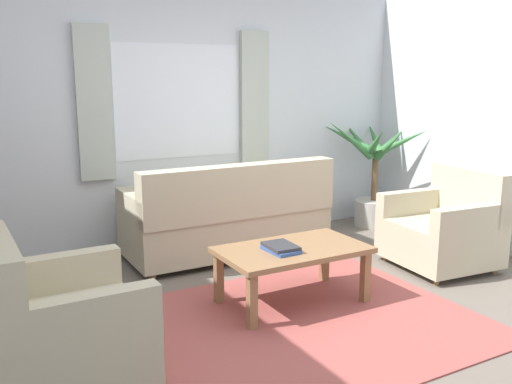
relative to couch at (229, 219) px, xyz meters
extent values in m
plane|color=#6B6056|center=(-0.24, -1.60, -0.37)|extent=(6.24, 6.24, 0.00)
cube|color=silver|center=(-0.24, 0.66, 0.93)|extent=(5.32, 0.12, 2.60)
cube|color=white|center=(-0.24, 0.60, 1.08)|extent=(1.30, 0.01, 1.10)
cube|color=#B2BCB2|center=(-1.07, 0.57, 1.08)|extent=(0.32, 0.06, 1.40)
cube|color=#B2BCB2|center=(0.59, 0.57, 1.08)|extent=(0.32, 0.06, 1.40)
cube|color=#9E4C47|center=(-0.24, -1.60, -0.36)|extent=(2.40, 1.97, 0.01)
cube|color=#BCB293|center=(0.00, 0.07, -0.12)|extent=(1.90, 0.80, 0.38)
cube|color=#BCB293|center=(0.00, -0.25, 0.31)|extent=(1.90, 0.20, 0.48)
cube|color=#BCB293|center=(0.87, 0.07, 0.19)|extent=(0.16, 0.80, 0.24)
cube|color=#BCB293|center=(-0.87, 0.07, 0.19)|extent=(0.16, 0.80, 0.24)
cylinder|color=olive|center=(0.85, 0.37, -0.34)|extent=(0.06, 0.06, 0.06)
cylinder|color=olive|center=(-0.85, 0.37, -0.34)|extent=(0.06, 0.06, 0.06)
cylinder|color=olive|center=(0.85, -0.23, -0.34)|extent=(0.06, 0.06, 0.06)
cylinder|color=olive|center=(-0.85, -0.23, -0.34)|extent=(0.06, 0.06, 0.06)
cube|color=#BCB293|center=(-1.79, -1.59, -0.13)|extent=(0.81, 0.85, 0.36)
cube|color=#BCB293|center=(-1.79, -1.95, 0.16)|extent=(0.80, 0.13, 0.22)
cube|color=#BCB293|center=(-1.80, -1.23, 0.16)|extent=(0.80, 0.13, 0.22)
cylinder|color=olive|center=(-1.48, -1.25, -0.34)|extent=(0.05, 0.05, 0.06)
cylinder|color=olive|center=(-2.12, -1.26, -0.34)|extent=(0.05, 0.05, 0.06)
cube|color=#BCB293|center=(1.50, -1.21, -0.13)|extent=(0.87, 0.90, 0.36)
cube|color=#BCB293|center=(1.83, -1.23, 0.28)|extent=(0.25, 0.85, 0.46)
cube|color=#BCB293|center=(1.54, -0.85, 0.16)|extent=(0.81, 0.19, 0.22)
cube|color=#BCB293|center=(1.47, -1.56, 0.16)|extent=(0.81, 0.19, 0.22)
cylinder|color=olive|center=(1.21, -0.84, -0.34)|extent=(0.05, 0.05, 0.06)
cylinder|color=olive|center=(1.16, -1.52, -0.34)|extent=(0.05, 0.05, 0.06)
cylinder|color=olive|center=(1.85, -0.89, -0.34)|extent=(0.05, 0.05, 0.06)
cylinder|color=olive|center=(1.80, -1.57, -0.34)|extent=(0.05, 0.05, 0.06)
cube|color=olive|center=(-0.10, -1.25, 0.05)|extent=(1.10, 0.64, 0.04)
cube|color=olive|center=(-0.59, -1.51, -0.17)|extent=(0.06, 0.06, 0.40)
cube|color=olive|center=(0.39, -1.51, -0.17)|extent=(0.06, 0.06, 0.40)
cube|color=olive|center=(-0.59, -0.99, -0.17)|extent=(0.06, 0.06, 0.40)
cube|color=olive|center=(0.39, -0.99, -0.17)|extent=(0.06, 0.06, 0.40)
cube|color=#335199|center=(-0.22, -1.29, 0.08)|extent=(0.20, 0.28, 0.03)
cube|color=#2D2D33|center=(-0.22, -1.28, 0.11)|extent=(0.21, 0.27, 0.02)
cylinder|color=#B7B2A8|center=(1.95, 0.19, -0.22)|extent=(0.43, 0.43, 0.30)
cylinder|color=brown|center=(1.95, 0.19, 0.17)|extent=(0.07, 0.07, 0.48)
cone|color=#38753D|center=(2.21, 0.22, 0.60)|extent=(0.51, 0.15, 0.37)
cone|color=#38753D|center=(2.13, 0.44, 0.63)|extent=(0.36, 0.55, 0.42)
cone|color=#38753D|center=(1.91, 0.49, 0.62)|extent=(0.15, 0.53, 0.46)
cone|color=#38753D|center=(1.70, 0.40, 0.64)|extent=(0.48, 0.53, 0.40)
cone|color=#38753D|center=(1.63, 0.24, 0.64)|extent=(0.58, 0.20, 0.48)
cone|color=#38753D|center=(1.73, -0.05, 0.64)|extent=(0.41, 0.57, 0.41)
cone|color=#38753D|center=(1.91, -0.04, 0.58)|extent=(0.15, 0.44, 0.38)
cone|color=#38753D|center=(2.15, -0.01, 0.61)|extent=(0.42, 0.49, 0.39)
camera|label=1|loc=(-2.29, -4.61, 1.32)|focal=39.20mm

